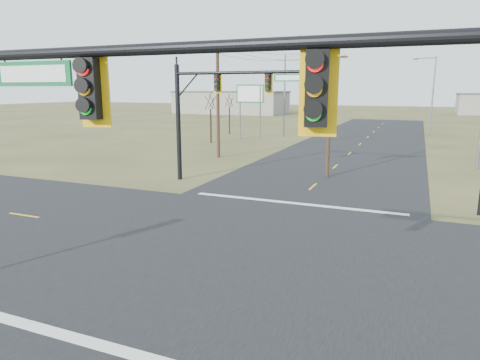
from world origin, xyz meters
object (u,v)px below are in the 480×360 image
streetlight_c (286,91)px  bare_tree_b (229,101)px  bare_tree_a (210,101)px  utility_pole_far (218,100)px  streetlight_b (431,91)px  mast_arm_far (215,99)px  utility_pole_near (330,112)px  mast_arm_near (342,149)px  highway_sign (250,101)px

streetlight_c → bare_tree_b: 8.56m
bare_tree_a → bare_tree_b: bearing=101.8°
utility_pole_far → streetlight_b: streetlight_b is taller
utility_pole_far → bare_tree_b: (-7.81, 20.19, -0.61)m
mast_arm_far → utility_pole_near: (6.71, 4.71, -0.96)m
utility_pole_far → mast_arm_far: bearing=-65.7°
streetlight_b → mast_arm_near: bearing=-112.8°
mast_arm_far → highway_sign: mast_arm_far is taller
mast_arm_far → utility_pole_far: (-4.54, 10.06, -0.36)m
streetlight_b → bare_tree_a: bearing=-161.3°
highway_sign → bare_tree_b: size_ratio=1.17×
utility_pole_far → bare_tree_a: 11.39m
utility_pole_near → bare_tree_a: utility_pole_near is taller
utility_pole_far → streetlight_c: 19.80m
bare_tree_a → streetlight_c: bearing=57.6°
streetlight_b → bare_tree_b: 27.88m
utility_pole_far → mast_arm_near: bearing=-61.6°
streetlight_b → bare_tree_b: size_ratio=1.81×
mast_arm_far → highway_sign: 26.43m
utility_pole_far → highway_sign: (-2.79, 15.32, -0.51)m
mast_arm_near → highway_sign: mast_arm_near is taller
highway_sign → bare_tree_a: (-2.88, -5.44, 0.15)m
streetlight_c → bare_tree_a: 11.78m
bare_tree_a → highway_sign: bearing=62.2°
streetlight_b → streetlight_c: size_ratio=0.99×
mast_arm_near → utility_pole_near: bearing=89.6°
highway_sign → streetlight_b: 25.56m
streetlight_b → utility_pole_near: bearing=-122.1°
utility_pole_near → streetlight_c: bearing=112.9°
utility_pole_near → streetlight_c: (-10.62, 25.13, 1.34)m
utility_pole_far → streetlight_b: bearing=58.1°
streetlight_c → bare_tree_b: size_ratio=1.83×
utility_pole_near → highway_sign: bearing=124.2°
mast_arm_far → bare_tree_a: mast_arm_far is taller
streetlight_c → bare_tree_a: streetlight_c is taller
mast_arm_near → utility_pole_far: bearing=106.7°
mast_arm_far → bare_tree_b: 32.69m
mast_arm_far → utility_pole_far: size_ratio=0.95×
mast_arm_near → bare_tree_b: 55.44m
utility_pole_near → utility_pole_far: bearing=154.5°
mast_arm_far → bare_tree_b: size_ratio=1.66×
highway_sign → bare_tree_b: (-5.03, 4.87, -0.10)m
mast_arm_near → utility_pole_near: 24.96m
mast_arm_near → utility_pole_far: 33.90m
mast_arm_far → highway_sign: size_ratio=1.42×
utility_pole_near → utility_pole_far: utility_pole_far is taller
streetlight_b → mast_arm_far: bearing=-129.8°
mast_arm_far → bare_tree_b: (-12.35, 30.25, -0.97)m
mast_arm_near → bare_tree_b: (-23.91, 50.02, -0.75)m
utility_pole_near → bare_tree_b: size_ratio=1.54×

